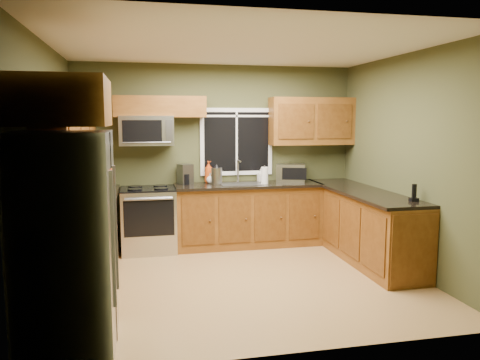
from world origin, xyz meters
name	(u,v)px	position (x,y,z in m)	size (l,w,h in m)	color
floor	(242,280)	(0.00, 0.00, 0.00)	(4.20, 4.20, 0.00)	#A17946
ceiling	(242,46)	(0.00, 0.00, 2.70)	(4.20, 4.20, 0.00)	white
back_wall	(217,155)	(0.00, 1.80, 1.35)	(4.20, 4.20, 0.00)	#3F4224
front_wall	(291,190)	(0.00, -1.80, 1.35)	(4.20, 4.20, 0.00)	#3F4224
left_wall	(48,171)	(-2.10, 0.00, 1.35)	(3.60, 3.60, 0.00)	#3F4224
right_wall	(407,163)	(2.10, 0.00, 1.35)	(3.60, 3.60, 0.00)	#3F4224
window	(237,142)	(0.30, 1.78, 1.55)	(1.12, 0.03, 1.02)	white
base_cabinets_left	(86,241)	(-1.80, 0.48, 0.45)	(0.60, 2.65, 0.90)	brown
countertop_left	(87,202)	(-1.78, 0.48, 0.92)	(0.65, 2.65, 0.04)	black
base_cabinets_back	(248,216)	(0.42, 1.50, 0.45)	(2.17, 0.60, 0.90)	brown
countertop_back	(248,185)	(0.42, 1.48, 0.92)	(2.17, 0.65, 0.04)	black
base_cabinets_peninsula	(362,225)	(1.80, 0.54, 0.45)	(0.60, 2.52, 0.90)	brown
countertop_peninsula	(361,192)	(1.78, 0.55, 0.92)	(0.65, 2.50, 0.04)	black
upper_cabinets_left	(69,122)	(-1.94, 0.48, 1.86)	(0.33, 2.65, 0.72)	brown
upper_cabinets_back_left	(160,107)	(-0.85, 1.64, 2.07)	(1.30, 0.33, 0.30)	brown
upper_cabinets_back_right	(312,121)	(1.45, 1.64, 1.86)	(1.30, 0.33, 0.72)	brown
upper_cabinet_over_fridge	(61,102)	(-1.74, -1.30, 2.03)	(0.72, 0.90, 0.38)	brown
refrigerator	(68,242)	(-1.74, -1.30, 0.90)	(0.74, 0.90, 1.80)	#B7B7BC
range	(149,219)	(-1.05, 1.47, 0.47)	(0.76, 0.69, 0.94)	#B7B7BC
microwave	(146,131)	(-1.05, 1.61, 1.73)	(0.76, 0.41, 0.42)	#B7B7BC
sink	(241,183)	(0.30, 1.49, 0.95)	(0.60, 0.42, 0.36)	slate
toaster_oven	(291,173)	(1.12, 1.62, 1.07)	(0.52, 0.47, 0.27)	#B7B7BC
coffee_maker	(185,175)	(-0.50, 1.64, 1.08)	(0.24, 0.28, 0.30)	slate
kettle	(217,175)	(-0.05, 1.55, 1.08)	(0.22, 0.22, 0.30)	#B7B7BC
paper_towel_roll	(265,175)	(0.65, 1.43, 1.06)	(0.12, 0.12, 0.28)	white
soap_bottle_a	(209,172)	(-0.15, 1.70, 1.10)	(0.13, 0.13, 0.33)	#D04913
soap_bottle_b	(261,175)	(0.66, 1.70, 1.04)	(0.09, 0.09, 0.19)	white
soap_bottle_c	(210,178)	(-0.13, 1.64, 1.02)	(0.12, 0.12, 0.16)	white
cordless_phone	(414,196)	(1.98, -0.37, 1.00)	(0.10, 0.10, 0.20)	black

